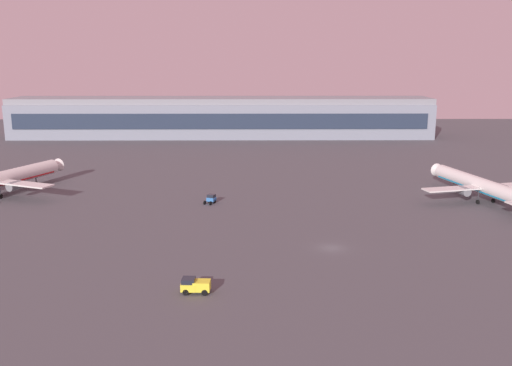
{
  "coord_description": "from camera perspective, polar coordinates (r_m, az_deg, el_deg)",
  "views": [
    {
      "loc": [
        -14.05,
        -93.99,
        33.15
      ],
      "look_at": [
        -13.13,
        34.45,
        4.0
      ],
      "focal_mm": 39.29,
      "sensor_mm": 36.0,
      "label": 1
    }
  ],
  "objects": [
    {
      "name": "airplane_taxiway_distant",
      "position": [
        140.13,
        22.0,
        -0.29
      ],
      "size": [
        29.64,
        37.82,
        9.8
      ],
      "rotation": [
        0.0,
        0.0,
        0.23
      ],
      "color": "silver",
      "rests_on": "ground"
    },
    {
      "name": "terminal_building",
      "position": [
        236.53,
        -3.52,
        6.68
      ],
      "size": [
        173.28,
        22.4,
        16.4
      ],
      "color": "gray",
      "rests_on": "ground"
    },
    {
      "name": "cargo_loader",
      "position": [
        81.8,
        -6.23,
        -10.3
      ],
      "size": [
        4.23,
        2.19,
        2.25
      ],
      "rotation": [
        0.0,
        0.0,
        1.52
      ],
      "color": "yellow",
      "rests_on": "ground"
    },
    {
      "name": "pushback_tug",
      "position": [
        129.51,
        -4.6,
        -1.6
      ],
      "size": [
        2.92,
        3.55,
        2.05
      ],
      "rotation": [
        0.0,
        0.0,
        5.85
      ],
      "color": "#3372BF",
      "rests_on": "ground"
    },
    {
      "name": "ground_plane",
      "position": [
        100.65,
        7.69,
        -6.56
      ],
      "size": [
        416.0,
        416.0,
        0.0
      ],
      "primitive_type": "plane",
      "color": "#4C4C51"
    }
  ]
}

